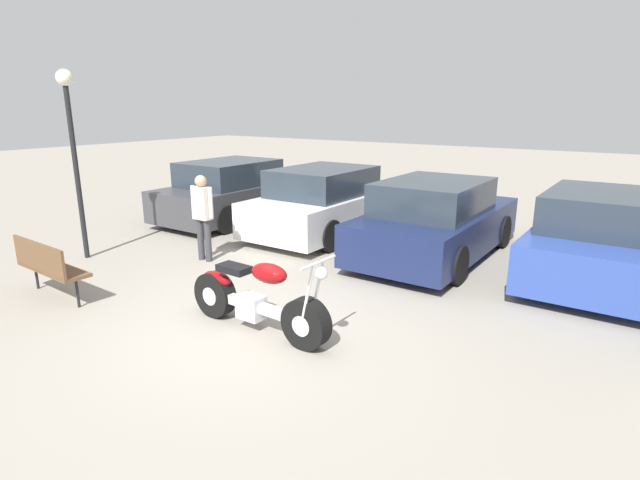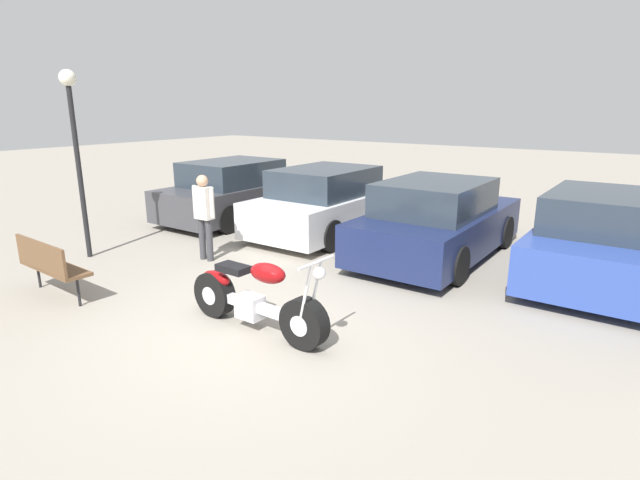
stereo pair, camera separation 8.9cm
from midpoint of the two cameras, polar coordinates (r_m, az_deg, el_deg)
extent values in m
plane|color=gray|center=(6.46, -8.34, -10.41)|extent=(60.00, 60.00, 0.00)
cylinder|color=black|center=(5.90, -1.38, -9.50)|extent=(0.62, 0.22, 0.62)
cylinder|color=silver|center=(5.90, -1.38, -9.50)|extent=(0.25, 0.23, 0.25)
cylinder|color=black|center=(6.90, -11.58, -6.04)|extent=(0.62, 0.22, 0.62)
cylinder|color=silver|center=(6.90, -11.58, -6.04)|extent=(0.25, 0.23, 0.25)
cube|color=silver|center=(6.37, -6.90, -7.54)|extent=(1.19, 0.15, 0.12)
cube|color=silver|center=(6.45, -7.59, -7.55)|extent=(0.35, 0.25, 0.30)
ellipsoid|color=maroon|center=(6.05, -5.57, -3.79)|extent=(0.53, 0.30, 0.24)
cube|color=black|center=(6.48, -9.50, -3.20)|extent=(0.45, 0.26, 0.09)
ellipsoid|color=maroon|center=(6.79, -11.40, -4.32)|extent=(0.49, 0.22, 0.20)
cylinder|color=silver|center=(5.63, -1.26, -6.42)|extent=(0.22, 0.04, 0.79)
cylinder|color=silver|center=(5.76, -0.14, -5.90)|extent=(0.22, 0.04, 0.79)
cylinder|color=silver|center=(5.51, 0.04, -2.58)|extent=(0.05, 0.62, 0.03)
sphere|color=silver|center=(5.53, 0.37, -3.84)|extent=(0.15, 0.15, 0.15)
cylinder|color=silver|center=(6.72, -8.04, -7.47)|extent=(1.19, 0.12, 0.08)
cube|color=#3D3D42|center=(12.70, -8.90, 4.81)|extent=(1.85, 4.22, 0.73)
cube|color=#28333D|center=(12.42, -9.83, 7.59)|extent=(1.63, 2.19, 0.58)
cylinder|color=black|center=(14.25, -7.73, 5.16)|extent=(0.20, 0.64, 0.64)
cylinder|color=black|center=(13.15, -2.17, 4.45)|extent=(0.20, 0.64, 0.64)
cylinder|color=black|center=(12.50, -15.89, 3.31)|extent=(0.20, 0.64, 0.64)
cylinder|color=black|center=(11.23, -10.29, 2.35)|extent=(0.20, 0.64, 0.64)
cube|color=white|center=(11.14, 1.54, 3.54)|extent=(1.85, 4.22, 0.73)
cube|color=#28333D|center=(10.82, 0.81, 6.71)|extent=(1.63, 2.19, 0.58)
cylinder|color=black|center=(12.71, 1.56, 4.08)|extent=(0.20, 0.64, 0.64)
cylinder|color=black|center=(11.86, 8.54, 3.11)|extent=(0.20, 0.64, 0.64)
cylinder|color=black|center=(10.69, -6.25, 1.85)|extent=(0.20, 0.64, 0.64)
cylinder|color=black|center=(9.66, 1.49, 0.49)|extent=(0.20, 0.64, 0.64)
cube|color=#19234C|center=(9.60, 13.64, 1.20)|extent=(1.85, 4.22, 0.73)
cube|color=#28333D|center=(9.24, 13.30, 4.83)|extent=(1.63, 2.19, 0.58)
cylinder|color=black|center=(11.14, 11.98, 2.16)|extent=(0.20, 0.64, 0.64)
cylinder|color=black|center=(10.61, 20.55, 0.85)|extent=(0.20, 0.64, 0.64)
cylinder|color=black|center=(8.87, 5.19, -0.91)|extent=(0.20, 0.64, 0.64)
cylinder|color=black|center=(8.19, 15.72, -2.82)|extent=(0.20, 0.64, 0.64)
cube|color=#2D479E|center=(9.38, 29.81, -0.74)|extent=(1.85, 4.22, 0.73)
cube|color=#28333D|center=(9.00, 30.17, 2.90)|extent=(1.63, 2.19, 0.58)
cylinder|color=black|center=(10.79, 25.89, 0.51)|extent=(0.20, 0.64, 0.64)
cylinder|color=black|center=(8.30, 22.74, -3.20)|extent=(0.20, 0.64, 0.64)
cube|color=brown|center=(8.32, -27.72, -2.81)|extent=(1.45, 0.46, 0.05)
cube|color=brown|center=(8.19, -29.04, -1.63)|extent=(1.43, 0.10, 0.44)
cylinder|color=black|center=(8.93, -29.24, -3.38)|extent=(0.04, 0.04, 0.45)
cylinder|color=black|center=(7.85, -25.60, -5.29)|extent=(0.04, 0.04, 0.45)
cylinder|color=black|center=(10.06, -25.55, 6.82)|extent=(0.09, 0.09, 3.12)
sphere|color=white|center=(10.00, -26.67, 16.24)|extent=(0.29, 0.29, 0.29)
cylinder|color=#38383D|center=(9.42, -13.04, 0.15)|extent=(0.12, 0.12, 0.78)
cylinder|color=#38383D|center=(9.28, -12.25, -0.03)|extent=(0.12, 0.12, 0.78)
cube|color=silver|center=(9.20, -12.89, 4.16)|extent=(0.34, 0.20, 0.58)
cylinder|color=silver|center=(9.36, -13.81, 4.47)|extent=(0.08, 0.08, 0.54)
cylinder|color=silver|center=(9.04, -11.96, 4.20)|extent=(0.08, 0.08, 0.54)
sphere|color=tan|center=(9.14, -13.04, 6.60)|extent=(0.21, 0.21, 0.21)
camera|label=1|loc=(0.04, -89.65, 0.09)|focal=28.00mm
camera|label=2|loc=(0.04, 90.35, -0.09)|focal=28.00mm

